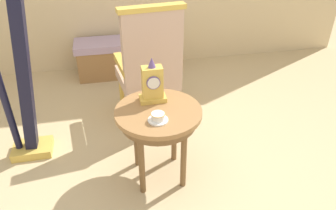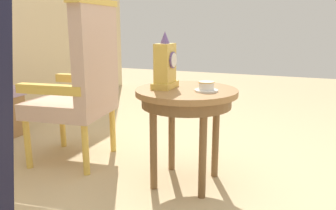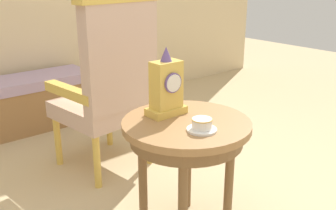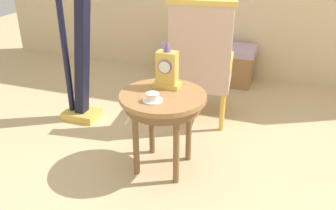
% 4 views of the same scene
% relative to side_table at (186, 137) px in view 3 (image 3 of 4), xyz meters
% --- Properties ---
extents(side_table, '(0.61, 0.61, 0.60)m').
position_rel_side_table_xyz_m(side_table, '(0.00, 0.00, 0.00)').
color(side_table, '#9E7042').
rests_on(side_table, ground).
extents(teacup_left, '(0.14, 0.14, 0.06)m').
position_rel_side_table_xyz_m(teacup_left, '(-0.02, -0.13, 0.11)').
color(teacup_left, white).
rests_on(teacup_left, side_table).
extents(mantel_clock, '(0.19, 0.11, 0.34)m').
position_rel_side_table_xyz_m(mantel_clock, '(-0.02, 0.13, 0.22)').
color(mantel_clock, gold).
rests_on(mantel_clock, side_table).
extents(armchair, '(0.60, 0.59, 1.14)m').
position_rel_side_table_xyz_m(armchair, '(0.07, 0.79, 0.07)').
color(armchair, '#CCA893').
rests_on(armchair, ground).
extents(window_bench, '(1.10, 0.40, 0.44)m').
position_rel_side_table_xyz_m(window_bench, '(-0.12, 1.86, -0.30)').
color(window_bench, '#B299B7').
rests_on(window_bench, ground).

